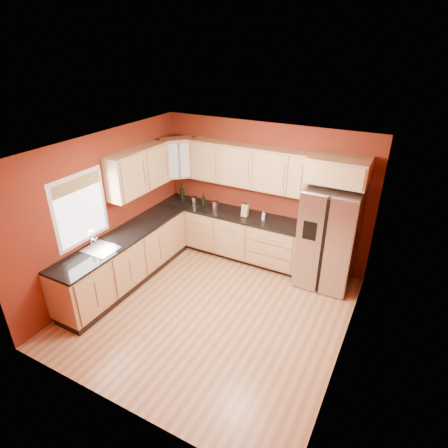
{
  "coord_description": "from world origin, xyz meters",
  "views": [
    {
      "loc": [
        2.39,
        -4.05,
        3.91
      ],
      "look_at": [
        -0.25,
        0.9,
        1.08
      ],
      "focal_mm": 30.0,
      "sensor_mm": 36.0,
      "label": 1
    }
  ],
  "objects_px": {
    "refrigerator": "(328,237)",
    "wine_bottle_a": "(182,193)",
    "knife_block": "(245,210)",
    "soap_dispenser": "(263,216)",
    "canister_left": "(215,206)"
  },
  "relations": [
    {
      "from": "refrigerator",
      "to": "wine_bottle_a",
      "type": "bearing_deg",
      "value": 178.49
    },
    {
      "from": "knife_block",
      "to": "soap_dispenser",
      "type": "relative_size",
      "value": 1.39
    },
    {
      "from": "canister_left",
      "to": "wine_bottle_a",
      "type": "bearing_deg",
      "value": 173.54
    },
    {
      "from": "refrigerator",
      "to": "canister_left",
      "type": "relative_size",
      "value": 9.31
    },
    {
      "from": "refrigerator",
      "to": "soap_dispenser",
      "type": "bearing_deg",
      "value": 177.89
    },
    {
      "from": "canister_left",
      "to": "wine_bottle_a",
      "type": "distance_m",
      "value": 0.81
    },
    {
      "from": "refrigerator",
      "to": "wine_bottle_a",
      "type": "distance_m",
      "value": 2.98
    },
    {
      "from": "refrigerator",
      "to": "knife_block",
      "type": "relative_size",
      "value": 7.72
    },
    {
      "from": "refrigerator",
      "to": "knife_block",
      "type": "xyz_separation_m",
      "value": [
        -1.56,
        0.04,
        0.15
      ]
    },
    {
      "from": "canister_left",
      "to": "wine_bottle_a",
      "type": "xyz_separation_m",
      "value": [
        -0.8,
        0.09,
        0.09
      ]
    },
    {
      "from": "wine_bottle_a",
      "to": "knife_block",
      "type": "bearing_deg",
      "value": -1.59
    },
    {
      "from": "canister_left",
      "to": "soap_dispenser",
      "type": "relative_size",
      "value": 1.16
    },
    {
      "from": "refrigerator",
      "to": "wine_bottle_a",
      "type": "height_order",
      "value": "refrigerator"
    },
    {
      "from": "refrigerator",
      "to": "soap_dispenser",
      "type": "height_order",
      "value": "refrigerator"
    },
    {
      "from": "knife_block",
      "to": "soap_dispenser",
      "type": "bearing_deg",
      "value": -2.41
    }
  ]
}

